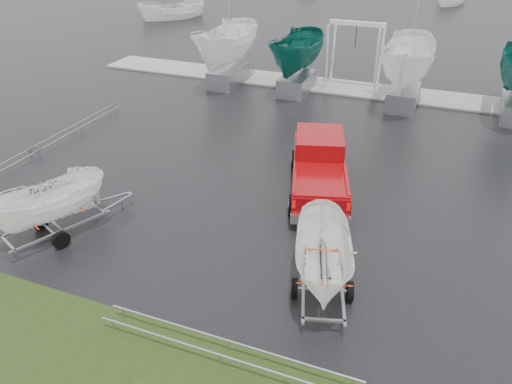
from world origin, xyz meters
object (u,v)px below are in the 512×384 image
(trailer_hitched, at_px, (328,218))
(pickup_truck, at_px, (319,163))
(boat_hoist, at_px, (355,46))
(trailer_parked, at_px, (42,171))

(trailer_hitched, bearing_deg, pickup_truck, 90.00)
(pickup_truck, bearing_deg, boat_hoist, 79.82)
(pickup_truck, height_order, trailer_parked, trailer_parked)
(trailer_hitched, relative_size, trailer_parked, 1.06)
(trailer_parked, bearing_deg, trailer_hitched, 26.50)
(trailer_parked, xyz_separation_m, boat_hoist, (6.10, 19.70, 0.15))
(trailer_parked, relative_size, boat_hoist, 1.12)
(trailer_hitched, relative_size, boat_hoist, 1.19)
(pickup_truck, relative_size, trailer_parked, 1.38)
(trailer_hitched, xyz_separation_m, trailer_parked, (-9.35, -0.48, -0.13))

